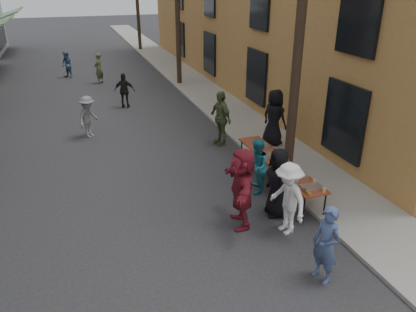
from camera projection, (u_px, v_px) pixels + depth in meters
ground at (170, 275)px, 8.10m from camera, size 120.00×120.00×0.00m
sidewalk at (192, 83)px, 22.52m from camera, size 2.20×60.00×0.10m
utility_pole_near at (301, 18)px, 10.14m from camera, size 0.26×0.26×9.00m
serving_table at (278, 163)px, 11.25m from camera, size 0.70×4.00×0.75m
catering_tray_sausage at (311, 187)px, 9.80m from camera, size 0.50×0.33×0.08m
catering_tray_foil_b at (297, 176)px, 10.36m from camera, size 0.50×0.33×0.08m
catering_tray_buns at (284, 165)px, 10.96m from camera, size 0.50×0.33×0.08m
catering_tray_foil_d at (272, 155)px, 11.57m from camera, size 0.50×0.33×0.08m
catering_tray_buns_end at (261, 146)px, 12.17m from camera, size 0.50×0.33×0.08m
condiment_jar_a at (310, 195)px, 9.47m from camera, size 0.07×0.07×0.08m
condiment_jar_b at (307, 193)px, 9.56m from camera, size 0.07×0.07×0.08m
condiment_jar_c at (305, 191)px, 9.65m from camera, size 0.07×0.07×0.08m
cup_stack at (324, 190)px, 9.63m from camera, size 0.08×0.08×0.12m
guest_front_a at (278, 183)px, 9.83m from camera, size 0.70×0.95×1.76m
guest_front_b at (326, 245)px, 7.68m from camera, size 0.52×0.66×1.61m
guest_front_c at (257, 167)px, 10.91m from camera, size 0.83×0.92×1.54m
guest_front_d at (288, 199)px, 9.13m from camera, size 0.80×1.21×1.74m
guest_front_e at (221, 118)px, 14.08m from camera, size 0.71×1.20×1.91m
guest_queue_back at (242, 188)px, 9.38m from camera, size 0.97×1.90×1.96m
server at (274, 117)px, 13.80m from camera, size 0.94×1.11×1.93m
passerby_left at (88, 117)px, 14.77m from camera, size 1.05×1.14×1.54m
passerby_mid at (125, 91)px, 18.15m from camera, size 0.98×0.63×1.55m
passerby_right at (99, 68)px, 22.25m from camera, size 0.68×0.72×1.66m
passerby_far at (67, 65)px, 23.55m from camera, size 0.90×0.93×1.51m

